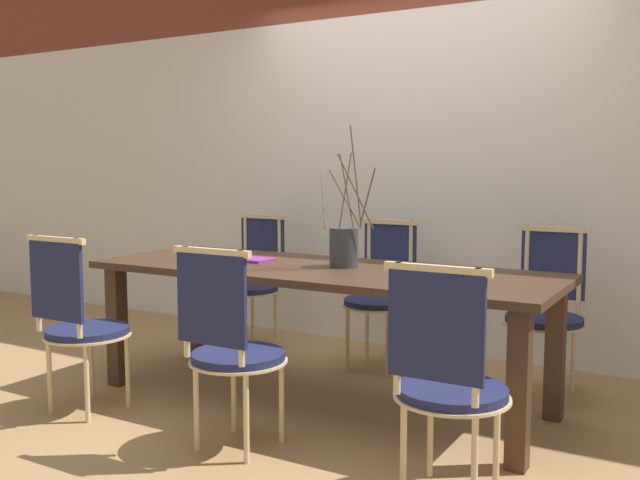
{
  "coord_description": "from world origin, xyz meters",
  "views": [
    {
      "loc": [
        1.94,
        -3.34,
        1.31
      ],
      "look_at": [
        0.0,
        0.0,
        0.9
      ],
      "focal_mm": 40.0,
      "sensor_mm": 36.0,
      "label": 1
    }
  ],
  "objects": [
    {
      "name": "wall_rear",
      "position": [
        0.0,
        1.35,
        1.6
      ],
      "size": [
        12.0,
        0.06,
        3.2
      ],
      "color": "silver",
      "rests_on": "ground_plane"
    },
    {
      "name": "vase_centerpiece",
      "position": [
        0.11,
        0.08,
        0.87
      ],
      "size": [
        0.36,
        0.35,
        0.77
      ],
      "color": "#33383D",
      "rests_on": "dining_table"
    },
    {
      "name": "chair_near_center",
      "position": [
        1.03,
        -0.8,
        0.5
      ],
      "size": [
        0.46,
        0.46,
        0.95
      ],
      "color": "#1E234C",
      "rests_on": "ground_plane"
    },
    {
      "name": "chair_far_left",
      "position": [
        -0.01,
        0.8,
        0.5
      ],
      "size": [
        0.46,
        0.46,
        0.95
      ],
      "rotation": [
        0.0,
        0.0,
        3.14
      ],
      "color": "#1E234C",
      "rests_on": "ground_plane"
    },
    {
      "name": "book_stack",
      "position": [
        -0.47,
        0.02,
        0.76
      ],
      "size": [
        0.24,
        0.19,
        0.02
      ],
      "color": "#842D8C",
      "rests_on": "dining_table"
    },
    {
      "name": "chair_near_left",
      "position": [
        0.0,
        -0.8,
        0.5
      ],
      "size": [
        0.46,
        0.46,
        0.95
      ],
      "color": "#1E234C",
      "rests_on": "ground_plane"
    },
    {
      "name": "dining_table",
      "position": [
        0.0,
        0.0,
        0.66
      ],
      "size": [
        2.59,
        0.92,
        0.75
      ],
      "color": "#422B1C",
      "rests_on": "ground_plane"
    },
    {
      "name": "ground_plane",
      "position": [
        0.0,
        0.0,
        0.0
      ],
      "size": [
        16.0,
        16.0,
        0.0
      ],
      "primitive_type": "plane",
      "color": "#A87F51"
    },
    {
      "name": "chair_far_leftend",
      "position": [
        -1.03,
        0.8,
        0.5
      ],
      "size": [
        0.46,
        0.46,
        0.95
      ],
      "rotation": [
        0.0,
        0.0,
        3.14
      ],
      "color": "#1E234C",
      "rests_on": "ground_plane"
    },
    {
      "name": "chair_far_center",
      "position": [
        1.04,
        0.8,
        0.5
      ],
      "size": [
        0.46,
        0.46,
        0.95
      ],
      "rotation": [
        0.0,
        0.0,
        3.14
      ],
      "color": "#1E234C",
      "rests_on": "ground_plane"
    },
    {
      "name": "chair_near_leftend",
      "position": [
        -0.99,
        -0.8,
        0.5
      ],
      "size": [
        0.46,
        0.46,
        0.95
      ],
      "color": "#1E234C",
      "rests_on": "ground_plane"
    }
  ]
}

